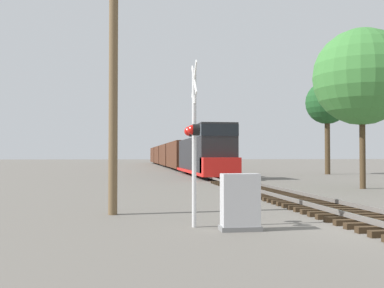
# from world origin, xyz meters

# --- Properties ---
(freight_train) EXTENTS (2.94, 80.85, 4.46)m
(freight_train) POSITION_xyz_m (0.00, 61.40, 1.94)
(freight_train) COLOR #232326
(freight_train) RESTS_ON ground
(crossing_signal_near) EXTENTS (0.33, 1.00, 4.44)m
(crossing_signal_near) POSITION_xyz_m (-5.18, 1.19, 2.49)
(crossing_signal_near) COLOR silver
(crossing_signal_near) RESTS_ON ground
(relay_cabinet) EXTENTS (1.06, 0.54, 1.46)m
(relay_cabinet) POSITION_xyz_m (-4.06, 0.48, 0.72)
(relay_cabinet) COLOR slate
(relay_cabinet) RESTS_ON ground
(utility_pole) EXTENTS (1.80, 0.29, 7.93)m
(utility_pole) POSITION_xyz_m (-7.40, 4.07, 4.09)
(utility_pole) COLOR brown
(utility_pole) RESTS_ON ground
(tree_far_right) EXTENTS (5.59, 5.59, 9.27)m
(tree_far_right) POSITION_xyz_m (6.48, 13.45, 6.46)
(tree_far_right) COLOR #473521
(tree_far_right) RESTS_ON ground
(tree_mid_background) EXTENTS (4.35, 4.35, 9.46)m
(tree_mid_background) POSITION_xyz_m (13.10, 32.28, 7.20)
(tree_mid_background) COLOR #473521
(tree_mid_background) RESTS_ON ground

